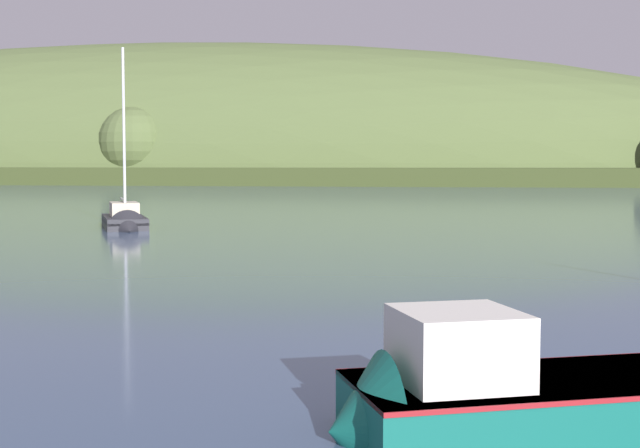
# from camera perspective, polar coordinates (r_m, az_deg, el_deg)

# --- Properties ---
(far_shoreline_hill) EXTENTS (430.95, 105.89, 67.64)m
(far_shoreline_hill) POSITION_cam_1_polar(r_m,az_deg,el_deg) (226.88, -10.38, 2.72)
(far_shoreline_hill) COLOR #35401E
(far_shoreline_hill) RESTS_ON ground
(sailboat_far_left) EXTENTS (5.60, 8.81, 13.56)m
(sailboat_far_left) POSITION_cam_1_polar(r_m,az_deg,el_deg) (63.38, -12.21, -0.01)
(sailboat_far_left) COLOR #232328
(sailboat_far_left) RESTS_ON ground
(fishing_boat_moored) EXTENTS (7.18, 4.70, 4.36)m
(fishing_boat_moored) POSITION_cam_1_polar(r_m,az_deg,el_deg) (15.66, 10.93, -11.41)
(fishing_boat_moored) COLOR #0F564C
(fishing_boat_moored) RESTS_ON ground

